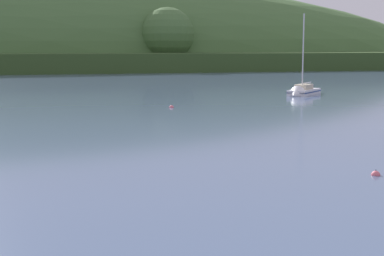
# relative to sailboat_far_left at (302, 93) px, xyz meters

# --- Properties ---
(sailboat_far_left) EXTENTS (7.98, 7.47, 13.28)m
(sailboat_far_left) POSITION_rel_sailboat_far_left_xyz_m (0.00, 0.00, 0.00)
(sailboat_far_left) COLOR white
(sailboat_far_left) RESTS_ON ground
(mooring_buoy_midchannel) EXTENTS (0.55, 0.55, 0.63)m
(mooring_buoy_midchannel) POSITION_rel_sailboat_far_left_xyz_m (-23.60, -11.04, -0.34)
(mooring_buoy_midchannel) COLOR #E06675
(mooring_buoy_midchannel) RESTS_ON ground
(mooring_buoy_off_fishing_boat) EXTENTS (0.53, 0.53, 0.61)m
(mooring_buoy_off_fishing_boat) POSITION_rel_sailboat_far_left_xyz_m (-22.47, -50.32, -0.34)
(mooring_buoy_off_fishing_boat) COLOR #E06675
(mooring_buoy_off_fishing_boat) RESTS_ON ground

